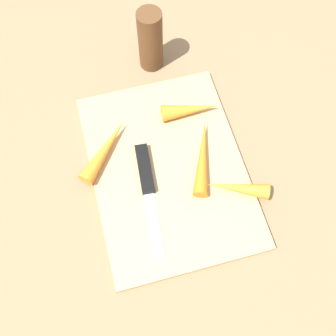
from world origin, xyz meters
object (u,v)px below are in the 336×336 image
carrot_long (105,150)px  carrot_short (190,110)px  carrot_shortest (237,188)px  carrot_longest (202,156)px  pepper_grinder (150,40)px  knife (146,176)px  cutting_board (168,169)px

carrot_long → carrot_short: bearing=-34.0°
carrot_long → carrot_shortest: 0.24m
carrot_long → carrot_shortest: carrot_long is taller
carrot_long → carrot_longest: bearing=-66.0°
carrot_long → carrot_short: size_ratio=1.24×
carrot_longest → pepper_grinder: pepper_grinder is taller
pepper_grinder → carrot_long: bearing=-35.1°
knife → carrot_longest: 0.10m
knife → carrot_longest: (-0.01, 0.10, 0.01)m
carrot_long → pepper_grinder: pepper_grinder is taller
carrot_long → carrot_shortest: size_ratio=1.26×
knife → carrot_short: bearing=138.2°
carrot_shortest → pepper_grinder: bearing=-54.6°
carrot_shortest → pepper_grinder: pepper_grinder is taller
knife → carrot_long: (-0.06, -0.06, 0.01)m
carrot_short → pepper_grinder: pepper_grinder is taller
cutting_board → carrot_short: bearing=144.7°
knife → cutting_board: bearing=104.9°
cutting_board → carrot_long: (-0.06, -0.10, 0.02)m
carrot_shortest → carrot_short: size_ratio=0.99×
carrot_short → pepper_grinder: (-0.14, -0.04, 0.04)m
carrot_short → carrot_long: bearing=-161.0°
carrot_long → knife: bearing=-95.1°
cutting_board → carrot_longest: 0.06m
cutting_board → knife: 0.04m
knife → pepper_grinder: (-0.24, 0.07, 0.05)m
knife → carrot_short: carrot_short is taller
carrot_longest → carrot_short: bearing=17.3°
carrot_shortest → carrot_short: bearing=-56.3°
carrot_long → carrot_shortest: (0.13, 0.20, -0.00)m
knife → carrot_long: 0.09m
cutting_board → knife: bearing=-79.8°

